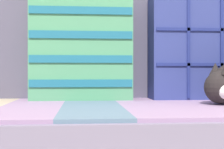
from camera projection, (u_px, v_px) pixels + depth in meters
The scene contains 3 objects.
sofa_backrest at pixel (132, 41), 1.52m from camera, with size 1.79×0.14×0.50m.
throw_pillow_quilted at pixel (199, 48), 1.40m from camera, with size 0.40×0.14×0.41m.
throw_pillow_striped at pixel (81, 48), 1.36m from camera, with size 0.40×0.14×0.41m.
Camera 1 is at (-0.22, -1.03, 0.51)m, focal length 55.00 mm.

